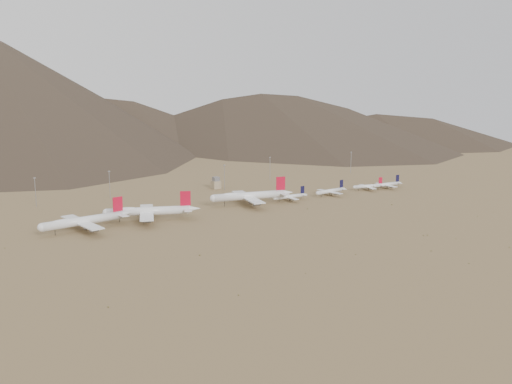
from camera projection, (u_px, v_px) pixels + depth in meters
ground at (254, 214)px, 468.25m from camera, size 3000.00×3000.00×0.00m
mountain_ridge at (24, 62)px, 1186.58m from camera, size 4400.00×1000.00×300.00m
widebody_west at (84, 221)px, 415.01m from camera, size 72.25×56.15×21.54m
widebody_centre at (149, 211)px, 445.00m from camera, size 71.91×57.63×22.55m
widebody_east at (250, 196)px, 504.25m from camera, size 77.76×61.01×23.40m
narrowbody_a at (290, 196)px, 521.71m from camera, size 37.84×27.14×12.48m
narrowbody_b at (331, 191)px, 546.84m from camera, size 41.04×29.74×13.57m
narrowbody_c at (369, 186)px, 574.36m from camera, size 36.83×27.04×12.32m
narrowbody_d at (387, 184)px, 583.59m from camera, size 39.26×28.12×12.95m
control_tower at (216, 183)px, 582.57m from camera, size 8.00×8.00×12.00m
mast_far_west at (35, 191)px, 495.20m from camera, size 2.00×0.60×25.70m
mast_west at (110, 183)px, 532.92m from camera, size 2.00×0.60×25.70m
mast_centre at (224, 176)px, 572.32m from camera, size 2.00×0.60×25.70m
mast_east at (270, 167)px, 634.58m from camera, size 2.00×0.60×25.70m
mast_far_east at (351, 161)px, 681.84m from camera, size 2.00×0.60×25.70m
desert_scrub at (335, 241)px, 388.53m from camera, size 421.84×183.91×0.84m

